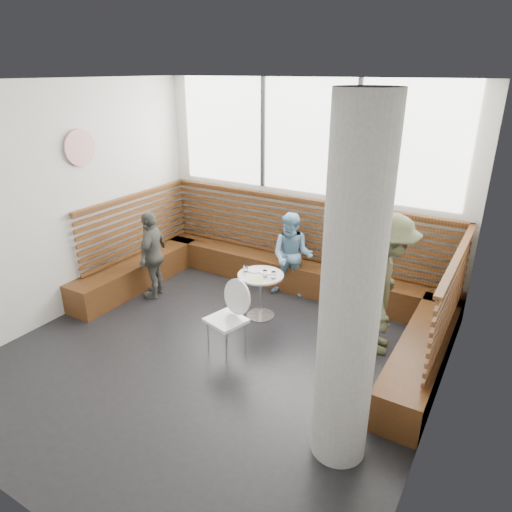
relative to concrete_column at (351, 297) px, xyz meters
The scene contains 15 objects.
room 1.95m from the concrete_column, 161.90° to the left, with size 5.00×5.00×3.20m.
booth 3.24m from the concrete_column, 127.94° to the left, with size 5.00×2.50×1.44m.
concrete_column is the anchor object (origin of this frame).
wall_art 4.48m from the concrete_column, 166.94° to the left, with size 0.50×0.50×0.03m, color white.
cafe_table 2.81m from the concrete_column, 136.71° to the left, with size 0.64×0.64×0.66m.
cafe_chair 2.22m from the concrete_column, 154.80° to the left, with size 0.45×0.44×0.94m.
adult_man 1.98m from the concrete_column, 94.99° to the left, with size 1.15×0.66×1.78m, color #4F5639.
child_back 3.28m from the concrete_column, 124.85° to the left, with size 0.65×0.51×1.34m, color #77ABCF.
child_left 4.03m from the concrete_column, 157.56° to the left, with size 0.80×0.33×1.37m, color #56554E.
plate_near 2.87m from the concrete_column, 137.70° to the left, with size 0.20×0.20×0.01m, color white.
plate_far 2.78m from the concrete_column, 134.55° to the left, with size 0.20×0.20×0.01m, color white.
glass_left 2.87m from the concrete_column, 140.41° to the left, with size 0.07×0.07×0.10m, color white.
glass_mid 2.63m from the concrete_column, 135.93° to the left, with size 0.06×0.06×0.10m, color white.
glass_right 2.56m from the concrete_column, 133.61° to the left, with size 0.06×0.06×0.10m, color white.
menu_card 2.59m from the concrete_column, 138.99° to the left, with size 0.20×0.14×0.00m, color #A5C64C.
Camera 1 is at (2.87, -3.81, 3.31)m, focal length 32.00 mm.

